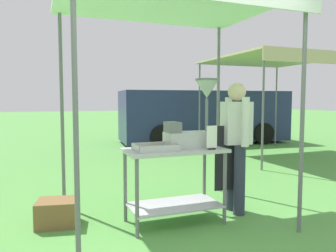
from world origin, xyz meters
The scene contains 10 objects.
ground_plane centered at (0.00, 6.00, 0.00)m, with size 70.00×70.00×0.00m, color #519342.
stall_canopy centered at (0.19, 1.14, 2.42)m, with size 2.48×1.95×2.54m.
donut_cart centered at (0.19, 1.04, 0.61)m, with size 1.12×0.60×0.86m.
donut_tray centered at (-0.04, 0.99, 0.88)m, with size 0.45×0.33×0.07m.
donut_fryer centered at (0.45, 1.07, 1.15)m, with size 0.64×0.28×0.79m.
menu_sign centered at (0.56, 0.83, 0.97)m, with size 0.13×0.05×0.26m.
vendor centered at (1.04, 1.10, 0.90)m, with size 0.46×0.54×1.61m.
supply_crate centered at (-1.06, 1.44, 0.14)m, with size 0.50×0.44×0.28m.
van_navy centered at (3.80, 7.38, 0.88)m, with size 5.53×2.48×1.69m.
neighbour_tent centered at (4.21, 4.40, 2.36)m, with size 2.80×3.00×2.44m.
Camera 1 is at (-1.20, -2.38, 1.40)m, focal length 35.38 mm.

